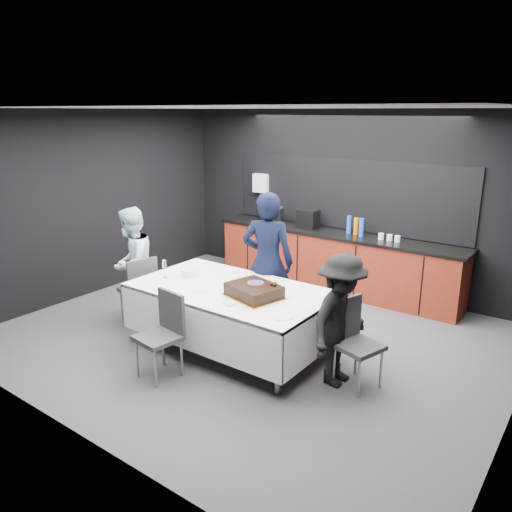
{
  "coord_description": "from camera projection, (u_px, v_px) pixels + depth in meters",
  "views": [
    {
      "loc": [
        3.48,
        -4.65,
        2.77
      ],
      "look_at": [
        0.0,
        0.1,
        1.05
      ],
      "focal_mm": 35.0,
      "sensor_mm": 36.0,
      "label": 1
    }
  ],
  "objects": [
    {
      "name": "ground",
      "position": [
        251.0,
        337.0,
        6.35
      ],
      "size": [
        6.0,
        6.0,
        0.0
      ],
      "primitive_type": "plane",
      "color": "#424146",
      "rests_on": "ground"
    },
    {
      "name": "room_shell",
      "position": [
        251.0,
        192.0,
        5.82
      ],
      "size": [
        6.04,
        5.04,
        2.82
      ],
      "color": "white",
      "rests_on": "ground"
    },
    {
      "name": "kitchenette",
      "position": [
        334.0,
        256.0,
        7.92
      ],
      "size": [
        4.1,
        0.64,
        2.05
      ],
      "color": "maroon",
      "rests_on": "ground"
    },
    {
      "name": "party_table",
      "position": [
        231.0,
        299.0,
        5.86
      ],
      "size": [
        2.32,
        1.32,
        0.78
      ],
      "color": "#99999E",
      "rests_on": "ground"
    },
    {
      "name": "cake_assembly",
      "position": [
        254.0,
        291.0,
        5.52
      ],
      "size": [
        0.7,
        0.62,
        0.18
      ],
      "color": "gold",
      "rests_on": "party_table"
    },
    {
      "name": "plate_stack",
      "position": [
        189.0,
        273.0,
        6.19
      ],
      "size": [
        0.2,
        0.2,
        0.1
      ],
      "primitive_type": "cylinder",
      "color": "white",
      "rests_on": "party_table"
    },
    {
      "name": "loose_plate_near",
      "position": [
        201.0,
        289.0,
        5.76
      ],
      "size": [
        0.22,
        0.22,
        0.01
      ],
      "primitive_type": "cylinder",
      "color": "white",
      "rests_on": "party_table"
    },
    {
      "name": "loose_plate_right_a",
      "position": [
        285.0,
        295.0,
        5.58
      ],
      "size": [
        0.21,
        0.21,
        0.01
      ],
      "primitive_type": "cylinder",
      "color": "white",
      "rests_on": "party_table"
    },
    {
      "name": "loose_plate_right_b",
      "position": [
        282.0,
        317.0,
        5.0
      ],
      "size": [
        0.22,
        0.22,
        0.01
      ],
      "primitive_type": "cylinder",
      "color": "white",
      "rests_on": "party_table"
    },
    {
      "name": "loose_plate_far",
      "position": [
        267.0,
        278.0,
        6.13
      ],
      "size": [
        0.2,
        0.2,
        0.01
      ],
      "primitive_type": "cylinder",
      "color": "white",
      "rests_on": "party_table"
    },
    {
      "name": "fork_pile",
      "position": [
        229.0,
        303.0,
        5.32
      ],
      "size": [
        0.17,
        0.13,
        0.02
      ],
      "primitive_type": "cube",
      "rotation": [
        0.0,
        0.0,
        -0.32
      ],
      "color": "white",
      "rests_on": "party_table"
    },
    {
      "name": "champagne_flute",
      "position": [
        164.0,
        265.0,
        6.13
      ],
      "size": [
        0.06,
        0.06,
        0.22
      ],
      "color": "white",
      "rests_on": "party_table"
    },
    {
      "name": "chair_left",
      "position": [
        140.0,
        286.0,
        6.62
      ],
      "size": [
        0.52,
        0.52,
        0.92
      ],
      "color": "#323238",
      "rests_on": "ground"
    },
    {
      "name": "chair_right",
      "position": [
        353.0,
        336.0,
        5.14
      ],
      "size": [
        0.52,
        0.52,
        0.92
      ],
      "color": "#323238",
      "rests_on": "ground"
    },
    {
      "name": "chair_near",
      "position": [
        164.0,
        328.0,
        5.33
      ],
      "size": [
        0.47,
        0.47,
        0.92
      ],
      "color": "#323238",
      "rests_on": "ground"
    },
    {
      "name": "person_center",
      "position": [
        268.0,
        262.0,
        6.37
      ],
      "size": [
        0.78,
        0.65,
        1.82
      ],
      "primitive_type": "imported",
      "rotation": [
        0.0,
        0.0,
        3.52
      ],
      "color": "black",
      "rests_on": "ground"
    },
    {
      "name": "person_left",
      "position": [
        132.0,
        264.0,
        6.78
      ],
      "size": [
        0.81,
        0.9,
        1.54
      ],
      "primitive_type": "imported",
      "rotation": [
        0.0,
        0.0,
        -1.21
      ],
      "color": "silver",
      "rests_on": "ground"
    },
    {
      "name": "person_right",
      "position": [
        341.0,
        320.0,
        5.1
      ],
      "size": [
        0.55,
        0.93,
        1.41
      ],
      "primitive_type": "imported",
      "rotation": [
        0.0,
        0.0,
        1.54
      ],
      "color": "black",
      "rests_on": "ground"
    }
  ]
}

